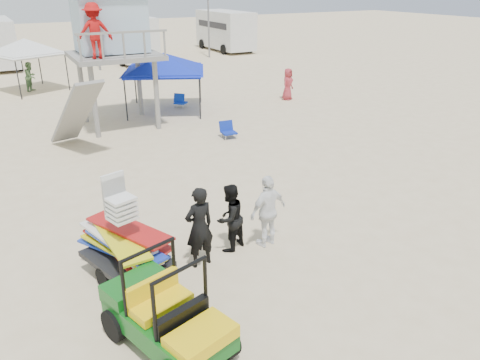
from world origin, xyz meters
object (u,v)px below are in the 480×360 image
canopy_blue (163,56)px  utility_cart (166,309)px  surf_trailer (124,242)px  lifeguard_tower (108,26)px  man_left (199,227)px

canopy_blue → utility_cart: bearing=-110.9°
surf_trailer → lifeguard_tower: 11.86m
utility_cart → man_left: (1.52, 2.03, 0.11)m
utility_cart → surf_trailer: size_ratio=1.05×
man_left → canopy_blue: size_ratio=0.41×
lifeguard_tower → man_left: bearing=-97.1°
man_left → lifeguard_tower: 11.85m
man_left → canopy_blue: bearing=-114.4°
utility_cart → lifeguard_tower: lifeguard_tower is taller
utility_cart → man_left: bearing=53.2°
surf_trailer → canopy_blue: 13.56m
utility_cart → canopy_blue: bearing=69.1°
utility_cart → lifeguard_tower: 14.07m
surf_trailer → man_left: bearing=-11.2°
utility_cart → man_left: size_ratio=1.36×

